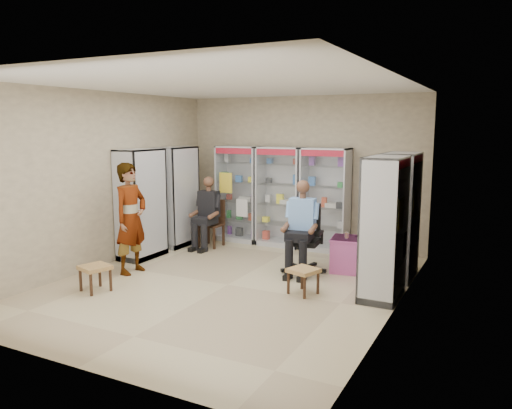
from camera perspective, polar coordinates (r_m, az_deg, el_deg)
The scene contains 18 objects.
floor at distance 7.76m, azimuth -3.24°, elevation -9.13°, with size 6.00×6.00×0.00m, color tan.
room_shell at distance 7.39m, azimuth -3.37°, elevation 5.54°, with size 5.02×6.02×3.01m.
cabinet_back_left at distance 10.49m, azimuth -1.92°, elevation 1.23°, with size 0.90×0.50×2.00m, color #AAACB1.
cabinet_back_mid at distance 10.07m, azimuth 2.81°, elevation 0.90°, with size 0.90×0.50×2.00m, color silver.
cabinet_back_right at distance 9.72m, azimuth 7.93°, elevation 0.54°, with size 0.90×0.50×2.00m, color #9FA2A6.
cabinet_right_far at distance 8.23m, azimuth 16.10°, elevation -1.25°, with size 0.50×0.90×2.00m, color #A5A7AC.
cabinet_right_near at distance 7.17m, azimuth 14.41°, elevation -2.65°, with size 0.50×0.90×2.00m, color #B9BCC1.
cabinet_left_far at distance 10.21m, azimuth -9.04°, elevation 0.91°, with size 0.50×0.90×2.00m, color #B2B4B9.
cabinet_left_near at distance 9.35m, azimuth -12.99°, elevation 0.06°, with size 0.50×0.90×2.00m, color #B4B7BC.
wooden_chair at distance 10.08m, azimuth -5.16°, elevation -2.17°, with size 0.42×0.42×0.94m, color #322313.
seated_customer at distance 10.00m, azimuth -5.33°, elevation -1.10°, with size 0.44×0.60×1.34m, color black, non-canonical shape.
office_chair at distance 8.32m, azimuth 5.46°, elevation -3.86°, with size 0.62×0.62×1.13m, color black.
seated_shopkeeper at distance 8.25m, azimuth 5.35°, elevation -2.88°, with size 0.47×0.66×1.44m, color #6CA2D7, non-canonical shape.
pink_trunk at distance 8.52m, azimuth 10.69°, elevation -5.64°, with size 0.59×0.57×0.57m, color #AE4583.
tea_glass at distance 8.41m, azimuth 10.33°, elevation -3.47°, with size 0.07×0.07×0.10m, color #531007.
woven_stool_a at distance 7.32m, azimuth 5.42°, elevation -8.72°, with size 0.38×0.38×0.38m, color #A67846.
woven_stool_b at distance 7.77m, azimuth -17.87°, elevation -8.03°, with size 0.39×0.39×0.39m, color #A47D45.
standing_man at distance 8.42m, azimuth -14.11°, elevation -1.55°, with size 0.67×0.44×1.83m, color gray.
Camera 1 is at (3.73, -6.37, 2.40)m, focal length 35.00 mm.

